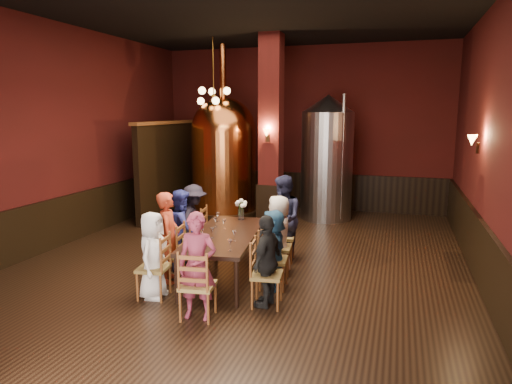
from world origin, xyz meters
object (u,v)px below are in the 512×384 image
(person_1, at_px, (169,237))
(rose_vase, at_px, (241,206))
(dining_table, at_px, (225,237))
(person_0, at_px, (153,255))
(copper_kettle, at_px, (224,156))
(person_2, at_px, (182,229))
(steel_vessel, at_px, (327,158))

(person_1, distance_m, rose_vase, 1.64)
(dining_table, distance_m, person_0, 1.31)
(person_0, bearing_deg, rose_vase, -22.55)
(person_0, height_order, person_1, person_1)
(dining_table, relative_size, copper_kettle, 0.57)
(person_0, xyz_separation_m, rose_vase, (0.64, 2.10, 0.35))
(person_0, relative_size, person_2, 0.93)
(person_2, bearing_deg, rose_vase, -70.18)
(dining_table, relative_size, rose_vase, 6.45)
(copper_kettle, bearing_deg, dining_table, -68.59)
(person_0, xyz_separation_m, person_2, (-0.18, 1.32, 0.05))
(copper_kettle, height_order, rose_vase, copper_kettle)
(dining_table, height_order, rose_vase, rose_vase)
(person_0, distance_m, steel_vessel, 6.14)
(person_1, distance_m, person_2, 0.66)
(person_2, distance_m, steel_vessel, 4.95)
(person_2, bearing_deg, dining_table, -127.63)
(rose_vase, bearing_deg, person_2, -136.17)
(person_1, relative_size, copper_kettle, 0.34)
(person_1, bearing_deg, dining_table, -80.83)
(person_0, distance_m, person_1, 0.68)
(person_0, height_order, rose_vase, person_0)
(person_1, xyz_separation_m, rose_vase, (0.73, 1.44, 0.27))
(person_2, bearing_deg, person_0, 163.59)
(dining_table, bearing_deg, steel_vessel, 71.14)
(person_1, bearing_deg, copper_kettle, -9.38)
(rose_vase, bearing_deg, person_1, -116.91)
(copper_kettle, bearing_deg, person_2, -79.30)
(person_2, bearing_deg, person_1, 163.59)
(dining_table, relative_size, steel_vessel, 0.80)
(person_1, relative_size, steel_vessel, 0.47)
(person_2, distance_m, rose_vase, 1.17)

